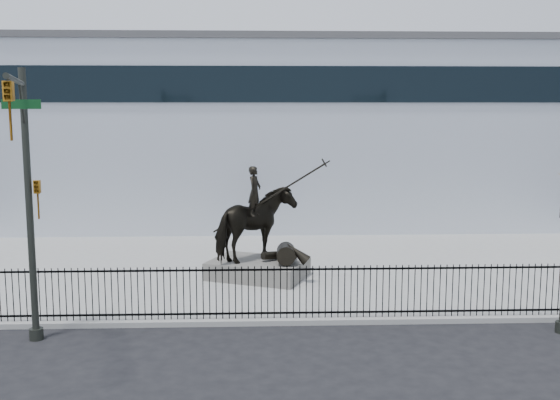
{
  "coord_description": "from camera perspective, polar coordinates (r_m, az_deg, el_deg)",
  "views": [
    {
      "loc": [
        -1.25,
        -16.46,
        6.07
      ],
      "look_at": [
        -0.4,
        6.0,
        2.82
      ],
      "focal_mm": 42.0,
      "sensor_mm": 36.0,
      "label": 1
    }
  ],
  "objects": [
    {
      "name": "building",
      "position": [
        36.51,
        -0.21,
        5.78
      ],
      "size": [
        44.0,
        14.0,
        9.0
      ],
      "primitive_type": "cube",
      "color": "silver",
      "rests_on": "ground"
    },
    {
      "name": "ground",
      "position": [
        17.59,
        2.07,
        -11.96
      ],
      "size": [
        120.0,
        120.0,
        0.0
      ],
      "primitive_type": "plane",
      "color": "black",
      "rests_on": "ground"
    },
    {
      "name": "plaza",
      "position": [
        24.24,
        0.85,
        -6.08
      ],
      "size": [
        30.0,
        12.0,
        0.15
      ],
      "primitive_type": "cube",
      "color": "gray",
      "rests_on": "ground"
    },
    {
      "name": "picket_fence",
      "position": [
        18.49,
        1.8,
        -8.0
      ],
      "size": [
        22.1,
        0.1,
        1.5
      ],
      "color": "black",
      "rests_on": "plaza"
    },
    {
      "name": "equestrian_statue",
      "position": [
        22.47,
        -1.83,
        -2.22
      ],
      "size": [
        3.78,
        3.14,
        3.45
      ],
      "rotation": [
        0.0,
        0.0,
        -0.39
      ],
      "color": "black",
      "rests_on": "statue_plinth"
    },
    {
      "name": "statue_plinth",
      "position": [
        22.83,
        -1.96,
        -6.03
      ],
      "size": [
        3.77,
        3.23,
        0.6
      ],
      "primitive_type": "cube",
      "rotation": [
        0.0,
        0.0,
        -0.39
      ],
      "color": "#5D5B55",
      "rests_on": "plaza"
    },
    {
      "name": "traffic_signal_left",
      "position": [
        16.89,
        -21.17,
        0.74
      ],
      "size": [
        1.52,
        4.84,
        7.0
      ],
      "color": "#272A24",
      "rests_on": "ground"
    }
  ]
}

